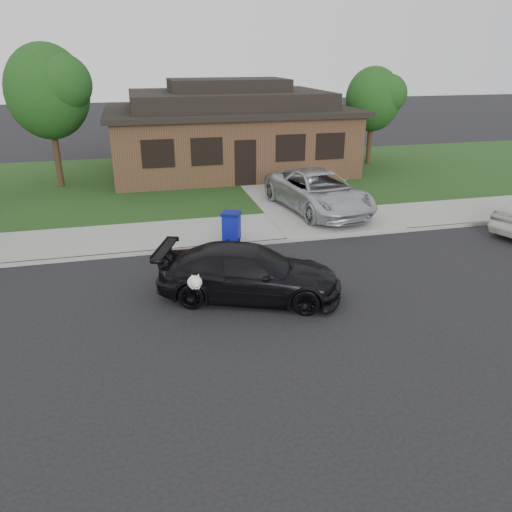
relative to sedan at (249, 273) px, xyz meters
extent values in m
plane|color=black|center=(-1.56, 0.21, -0.69)|extent=(120.00, 120.00, 0.00)
cube|color=gray|center=(-1.56, 5.21, -0.63)|extent=(60.00, 3.00, 0.12)
cube|color=gray|center=(-1.56, 3.71, -0.63)|extent=(60.00, 0.12, 0.12)
cube|color=#193814|center=(-1.56, 13.21, -0.63)|extent=(60.00, 13.00, 0.13)
cube|color=gray|center=(4.44, 10.21, -0.62)|extent=(4.50, 13.00, 0.14)
imported|color=black|center=(0.01, 0.00, 0.00)|extent=(5.13, 3.48, 1.38)
ellipsoid|color=white|center=(-1.51, -0.85, 0.28)|extent=(0.34, 0.40, 0.30)
sphere|color=white|center=(-1.51, -1.08, 0.38)|extent=(0.26, 0.26, 0.26)
cube|color=white|center=(-1.51, -1.20, 0.34)|extent=(0.09, 0.12, 0.08)
sphere|color=black|center=(-1.51, -1.26, 0.34)|extent=(0.04, 0.04, 0.04)
cone|color=white|center=(-1.58, -1.03, 0.52)|extent=(0.11, 0.11, 0.14)
cone|color=white|center=(-1.45, -1.03, 0.52)|extent=(0.11, 0.11, 0.14)
imported|color=#B2B4BA|center=(4.35, 6.57, 0.22)|extent=(3.38, 5.89, 1.55)
cube|color=#0E169A|center=(0.34, 4.05, -0.13)|extent=(0.71, 0.71, 0.88)
cube|color=#080F61|center=(0.34, 4.05, 0.36)|extent=(0.78, 0.78, 0.10)
cylinder|color=black|center=(0.14, 3.78, -0.50)|extent=(0.10, 0.15, 0.14)
cylinder|color=black|center=(0.53, 3.78, -0.50)|extent=(0.10, 0.15, 0.14)
cube|color=#422B1C|center=(2.44, 15.21, 0.94)|extent=(12.00, 8.00, 3.00)
cube|color=black|center=(2.44, 15.21, 2.56)|extent=(12.60, 8.60, 0.25)
cube|color=black|center=(2.44, 15.21, 3.09)|extent=(10.00, 6.50, 0.80)
cube|color=black|center=(2.44, 15.21, 3.79)|extent=(6.00, 3.50, 0.60)
cube|color=black|center=(2.44, 11.18, 0.54)|extent=(1.00, 0.06, 2.10)
cube|color=black|center=(-1.56, 11.18, 1.14)|extent=(1.30, 0.05, 1.10)
cube|color=black|center=(0.64, 11.18, 1.14)|extent=(1.30, 0.05, 1.10)
cube|color=black|center=(4.64, 11.18, 1.14)|extent=(1.30, 0.05, 1.10)
cube|color=black|center=(6.64, 11.18, 1.14)|extent=(1.30, 0.05, 1.10)
cylinder|color=#332114|center=(-6.06, 13.21, 0.68)|extent=(0.28, 0.28, 2.48)
ellipsoid|color=#143811|center=(-6.06, 13.21, 3.71)|extent=(3.60, 3.60, 4.14)
sphere|color=#26591E|center=(-5.34, 12.67, 4.07)|extent=(2.52, 2.52, 2.52)
cylinder|color=#332114|center=(10.44, 14.71, 0.45)|extent=(0.28, 0.28, 2.03)
ellipsoid|color=#143811|center=(10.44, 14.71, 2.96)|extent=(3.00, 3.00, 3.45)
sphere|color=#26591E|center=(11.04, 14.26, 3.26)|extent=(2.10, 2.10, 2.10)
camera|label=1|loc=(-2.66, -11.50, 5.26)|focal=35.00mm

